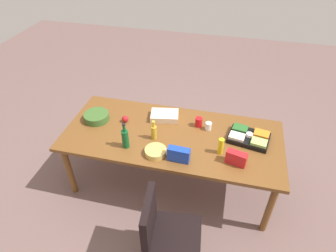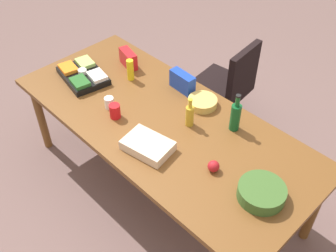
{
  "view_description": "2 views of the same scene",
  "coord_description": "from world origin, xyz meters",
  "px_view_note": "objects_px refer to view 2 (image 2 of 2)",
  "views": [
    {
      "loc": [
        -0.52,
        2.37,
        2.81
      ],
      "look_at": [
        0.05,
        -0.02,
        0.85
      ],
      "focal_mm": 30.87,
      "sensor_mm": 36.0,
      "label": 1
    },
    {
      "loc": [
        1.58,
        -1.47,
        2.67
      ],
      "look_at": [
        0.11,
        -0.04,
        0.79
      ],
      "focal_mm": 42.41,
      "sensor_mm": 36.0,
      "label": 2
    }
  ],
  "objects_px": {
    "apple_red": "(214,166)",
    "salad_bowl": "(262,193)",
    "paper_cup": "(109,103)",
    "chip_bag_red": "(128,59)",
    "red_solo_cup": "(115,111)",
    "sheet_cake": "(148,146)",
    "veggie_tray": "(83,75)",
    "chip_bowl": "(202,102)",
    "office_chair": "(224,94)",
    "wine_bottle": "(235,116)",
    "chip_bag_blue": "(182,82)",
    "conference_table": "(162,126)",
    "mustard_bottle": "(130,70)",
    "dressing_bottle": "(190,115)"
  },
  "relations": [
    {
      "from": "apple_red",
      "to": "salad_bowl",
      "type": "xyz_separation_m",
      "value": [
        0.34,
        0.04,
        0.0
      ]
    },
    {
      "from": "paper_cup",
      "to": "salad_bowl",
      "type": "xyz_separation_m",
      "value": [
        1.29,
        0.13,
        -0.0
      ]
    },
    {
      "from": "chip_bag_red",
      "to": "red_solo_cup",
      "type": "bearing_deg",
      "value": -48.46
    },
    {
      "from": "sheet_cake",
      "to": "veggie_tray",
      "type": "relative_size",
      "value": 0.68
    },
    {
      "from": "sheet_cake",
      "to": "chip_bowl",
      "type": "height_order",
      "value": "sheet_cake"
    },
    {
      "from": "office_chair",
      "to": "salad_bowl",
      "type": "relative_size",
      "value": 3.1
    },
    {
      "from": "wine_bottle",
      "to": "red_solo_cup",
      "type": "distance_m",
      "value": 0.86
    },
    {
      "from": "apple_red",
      "to": "chip_bag_blue",
      "type": "xyz_separation_m",
      "value": [
        -0.73,
        0.47,
        0.04
      ]
    },
    {
      "from": "apple_red",
      "to": "salad_bowl",
      "type": "height_order",
      "value": "salad_bowl"
    },
    {
      "from": "salad_bowl",
      "to": "veggie_tray",
      "type": "relative_size",
      "value": 0.61
    },
    {
      "from": "conference_table",
      "to": "paper_cup",
      "type": "height_order",
      "value": "paper_cup"
    },
    {
      "from": "mustard_bottle",
      "to": "chip_bag_red",
      "type": "bearing_deg",
      "value": 145.02
    },
    {
      "from": "mustard_bottle",
      "to": "dressing_bottle",
      "type": "bearing_deg",
      "value": -4.81
    },
    {
      "from": "chip_bag_blue",
      "to": "veggie_tray",
      "type": "distance_m",
      "value": 0.82
    },
    {
      "from": "apple_red",
      "to": "salad_bowl",
      "type": "relative_size",
      "value": 0.26
    },
    {
      "from": "conference_table",
      "to": "red_solo_cup",
      "type": "relative_size",
      "value": 21.73
    },
    {
      "from": "chip_bag_red",
      "to": "wine_bottle",
      "type": "relative_size",
      "value": 0.67
    },
    {
      "from": "veggie_tray",
      "to": "mustard_bottle",
      "type": "relative_size",
      "value": 2.6
    },
    {
      "from": "sheet_cake",
      "to": "apple_red",
      "type": "bearing_deg",
      "value": 21.92
    },
    {
      "from": "salad_bowl",
      "to": "dressing_bottle",
      "type": "distance_m",
      "value": 0.76
    },
    {
      "from": "apple_red",
      "to": "mustard_bottle",
      "type": "height_order",
      "value": "mustard_bottle"
    },
    {
      "from": "sheet_cake",
      "to": "mustard_bottle",
      "type": "xyz_separation_m",
      "value": [
        -0.69,
        0.44,
        0.06
      ]
    },
    {
      "from": "conference_table",
      "to": "wine_bottle",
      "type": "bearing_deg",
      "value": 35.19
    },
    {
      "from": "salad_bowl",
      "to": "chip_bowl",
      "type": "bearing_deg",
      "value": 154.49
    },
    {
      "from": "office_chair",
      "to": "paper_cup",
      "type": "xyz_separation_m",
      "value": [
        -0.18,
        -1.18,
        0.46
      ]
    },
    {
      "from": "salad_bowl",
      "to": "chip_bowl",
      "type": "relative_size",
      "value": 1.3
    },
    {
      "from": "conference_table",
      "to": "dressing_bottle",
      "type": "bearing_deg",
      "value": 30.85
    },
    {
      "from": "chip_bag_blue",
      "to": "conference_table",
      "type": "bearing_deg",
      "value": -68.0
    },
    {
      "from": "wine_bottle",
      "to": "chip_bag_blue",
      "type": "xyz_separation_m",
      "value": [
        -0.57,
        0.07,
        -0.04
      ]
    },
    {
      "from": "apple_red",
      "to": "mustard_bottle",
      "type": "bearing_deg",
      "value": 166.59
    },
    {
      "from": "conference_table",
      "to": "chip_bag_blue",
      "type": "xyz_separation_m",
      "value": [
        -0.15,
        0.37,
        0.14
      ]
    },
    {
      "from": "red_solo_cup",
      "to": "dressing_bottle",
      "type": "relative_size",
      "value": 0.48
    },
    {
      "from": "apple_red",
      "to": "paper_cup",
      "type": "xyz_separation_m",
      "value": [
        -0.96,
        -0.08,
        0.01
      ]
    },
    {
      "from": "wine_bottle",
      "to": "mustard_bottle",
      "type": "xyz_separation_m",
      "value": [
        -0.96,
        -0.13,
        -0.02
      ]
    },
    {
      "from": "red_solo_cup",
      "to": "paper_cup",
      "type": "height_order",
      "value": "red_solo_cup"
    },
    {
      "from": "apple_red",
      "to": "sheet_cake",
      "type": "distance_m",
      "value": 0.46
    },
    {
      "from": "chip_bag_red",
      "to": "dressing_bottle",
      "type": "bearing_deg",
      "value": -11.2
    },
    {
      "from": "salad_bowl",
      "to": "veggie_tray",
      "type": "height_order",
      "value": "veggie_tray"
    },
    {
      "from": "dressing_bottle",
      "to": "conference_table",
      "type": "bearing_deg",
      "value": -149.15
    },
    {
      "from": "mustard_bottle",
      "to": "dressing_bottle",
      "type": "distance_m",
      "value": 0.72
    },
    {
      "from": "wine_bottle",
      "to": "sheet_cake",
      "type": "height_order",
      "value": "wine_bottle"
    },
    {
      "from": "office_chair",
      "to": "sheet_cake",
      "type": "height_order",
      "value": "office_chair"
    },
    {
      "from": "conference_table",
      "to": "paper_cup",
      "type": "bearing_deg",
      "value": -153.75
    },
    {
      "from": "office_chair",
      "to": "chip_bag_red",
      "type": "relative_size",
      "value": 4.46
    },
    {
      "from": "sheet_cake",
      "to": "red_solo_cup",
      "type": "bearing_deg",
      "value": 172.68
    },
    {
      "from": "apple_red",
      "to": "mustard_bottle",
      "type": "relative_size",
      "value": 0.42
    },
    {
      "from": "chip_bowl",
      "to": "wine_bottle",
      "type": "bearing_deg",
      "value": -5.75
    },
    {
      "from": "chip_bag_red",
      "to": "paper_cup",
      "type": "relative_size",
      "value": 2.22
    },
    {
      "from": "sheet_cake",
      "to": "red_solo_cup",
      "type": "distance_m",
      "value": 0.42
    },
    {
      "from": "wine_bottle",
      "to": "mustard_bottle",
      "type": "height_order",
      "value": "wine_bottle"
    }
  ]
}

